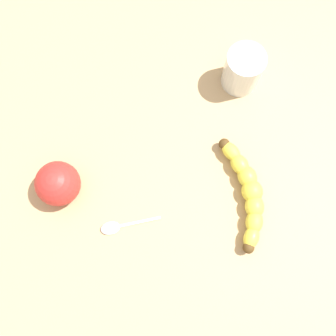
% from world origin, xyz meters
% --- Properties ---
extents(wooden_tabletop, '(1.20, 1.20, 0.03)m').
position_xyz_m(wooden_tabletop, '(0.00, 0.00, 0.01)').
color(wooden_tabletop, tan).
rests_on(wooden_tabletop, ground).
extents(banana, '(0.13, 0.19, 0.04)m').
position_xyz_m(banana, '(-0.14, 0.04, 0.05)').
color(banana, yellow).
rests_on(banana, wooden_tabletop).
extents(smoothie_glass, '(0.07, 0.07, 0.09)m').
position_xyz_m(smoothie_glass, '(-0.04, -0.17, 0.07)').
color(smoothie_glass, silver).
rests_on(smoothie_glass, wooden_tabletop).
extents(apple_fruit, '(0.08, 0.08, 0.08)m').
position_xyz_m(apple_fruit, '(0.18, 0.17, 0.07)').
color(apple_fruit, red).
rests_on(apple_fruit, wooden_tabletop).
extents(teaspoon, '(0.10, 0.08, 0.01)m').
position_xyz_m(teaspoon, '(0.06, 0.20, 0.03)').
color(teaspoon, silver).
rests_on(teaspoon, wooden_tabletop).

